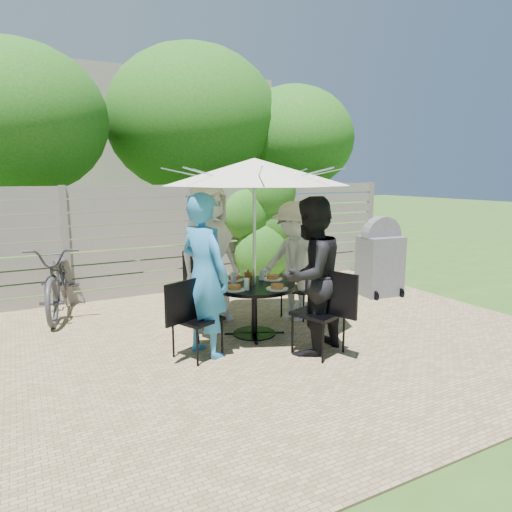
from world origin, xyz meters
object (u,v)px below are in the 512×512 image
person_front (310,276)px  chair_back (202,300)px  plate_left (234,288)px  plate_front (277,287)px  glass_left (247,284)px  chair_left (197,335)px  coffee_cup (247,276)px  person_right (294,262)px  plate_back (233,278)px  glass_back (233,277)px  glass_right (261,274)px  person_left (205,276)px  syrup_jug (248,279)px  bicycle (60,279)px  umbrella (254,172)px  chair_front (319,330)px  patio_table (254,300)px  plate_right (273,278)px  chair_right (299,300)px  person_back (208,254)px  bbq_grill (380,260)px

person_front → chair_back: bearing=-90.0°
person_front → plate_left: (-0.64, 0.64, -0.20)m
plate_front → glass_left: (-0.33, 0.14, 0.05)m
chair_left → coffee_cup: bearing=9.7°
person_right → plate_back: size_ratio=6.35×
glass_back → glass_right: bearing=-1.7°
person_left → syrup_jug: 0.79m
person_front → person_right: 1.18m
plate_back → bicycle: (-1.93, 1.80, -0.16)m
person_left → plate_left: size_ratio=7.01×
umbrella → person_front: umbrella is taller
chair_front → plate_left: size_ratio=3.81×
patio_table → chair_front: chair_front is taller
patio_table → glass_right: bearing=43.3°
chair_left → plate_back: chair_left is taller
chair_left → plate_right: (1.23, 0.48, 0.41)m
person_right → syrup_jug: person_right is taller
umbrella → plate_back: (-0.13, 0.34, -1.35)m
chair_right → coffee_cup: size_ratio=7.05×
plate_back → glass_right: 0.37m
chair_right → glass_back: chair_right is taller
umbrella → glass_right: (0.20, 0.19, -1.31)m
plate_right → glass_right: size_ratio=1.86×
syrup_jug → chair_front: bearing=-65.3°
syrup_jug → person_left: bearing=-155.0°
chair_front → glass_right: 1.18m
person_left → person_right: 1.66m
plate_left → plate_back: bearing=66.3°
glass_left → plate_left: bearing=155.1°
plate_back → syrup_jug: (0.06, -0.31, 0.06)m
person_back → chair_front: 1.91m
plate_left → chair_right: bearing=21.4°
glass_right → coffee_cup: size_ratio=1.17×
chair_front → person_front: size_ratio=0.56×
glass_left → bbq_grill: bbq_grill is taller
person_left → coffee_cup: (0.79, 0.54, -0.19)m
plate_back → plate_front: same height
plate_front → glass_right: bearing=82.1°
plate_back → plate_front: (0.26, -0.67, 0.00)m
person_back → chair_left: 1.44m
plate_back → bbq_grill: 2.90m
person_back → plate_front: (0.43, -1.11, -0.27)m
bbq_grill → coffee_cup: bearing=-163.5°
person_back → plate_right: bearing=-66.6°
patio_table → person_front: bearing=-68.7°
chair_front → syrup_jug: (-0.42, 0.93, 0.44)m
plate_right → bicycle: (-2.40, 2.01, -0.16)m
chair_back → person_back: (0.05, -0.13, 0.67)m
plate_front → glass_left: size_ratio=1.86×
umbrella → glass_left: bearing=-136.7°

